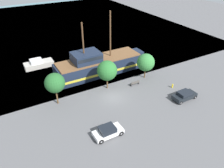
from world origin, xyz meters
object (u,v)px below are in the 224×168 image
object	(u,v)px
parked_car_curb_front	(108,131)
fire_hydrant	(172,86)
pirate_ship	(98,64)
moored_boat_dockside	(38,64)
parked_car_curb_mid	(184,95)
bench_promenade_east	(135,83)

from	to	relation	value
parked_car_curb_front	fire_hydrant	world-z (taller)	parked_car_curb_front
pirate_ship	fire_hydrant	xyz separation A→B (m)	(9.03, -11.58, -1.44)
pirate_ship	moored_boat_dockside	distance (m)	13.06
parked_car_curb_mid	fire_hydrant	xyz separation A→B (m)	(0.77, 3.59, -0.30)
moored_boat_dockside	bench_promenade_east	bearing A→B (deg)	-49.87
parked_car_curb_mid	bench_promenade_east	distance (m)	8.88
fire_hydrant	bench_promenade_east	size ratio (longest dim) A/B	0.44
pirate_ship	parked_car_curb_mid	size ratio (longest dim) A/B	4.52
bench_promenade_east	fire_hydrant	bearing A→B (deg)	-36.66
pirate_ship	fire_hydrant	world-z (taller)	pirate_ship
moored_boat_dockside	pirate_ship	bearing A→B (deg)	-40.65
pirate_ship	parked_car_curb_mid	world-z (taller)	pirate_ship
parked_car_curb_front	bench_promenade_east	bearing A→B (deg)	40.05
moored_boat_dockside	bench_promenade_east	xyz separation A→B (m)	(13.53, -16.05, -0.26)
pirate_ship	bench_promenade_east	bearing A→B (deg)	-64.22
fire_hydrant	parked_car_curb_front	bearing A→B (deg)	-163.32
parked_car_curb_front	moored_boat_dockside	bearing A→B (deg)	97.26
pirate_ship	fire_hydrant	size ratio (longest dim) A/B	24.28
pirate_ship	fire_hydrant	distance (m)	14.76
pirate_ship	parked_car_curb_mid	xyz separation A→B (m)	(8.27, -15.17, -1.13)
parked_car_curb_front	parked_car_curb_mid	size ratio (longest dim) A/B	0.97
moored_boat_dockside	fire_hydrant	world-z (taller)	moored_boat_dockside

